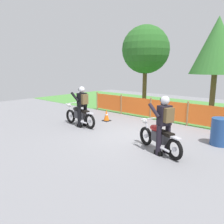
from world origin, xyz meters
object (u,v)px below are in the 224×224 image
motorcycle_trailing (159,137)px  rider_trailing (164,122)px  spare_drum (220,132)px  rider_lead (82,104)px  traffic_cone (106,115)px  motorcycle_lead (79,115)px

motorcycle_trailing → rider_trailing: bearing=-179.5°
rider_trailing → spare_drum: (0.99, 1.89, -0.51)m
rider_lead → rider_trailing: bearing=177.1°
motorcycle_trailing → rider_trailing: size_ratio=1.07×
rider_lead → traffic_cone: bearing=-89.2°
motorcycle_lead → rider_trailing: bearing=177.2°
motorcycle_lead → rider_lead: rider_lead is taller
rider_trailing → spare_drum: size_ratio=1.92×
rider_trailing → traffic_cone: (-3.94, 1.85, -0.69)m
rider_lead → traffic_cone: size_ratio=3.19×
motorcycle_lead → spare_drum: 5.40m
spare_drum → rider_trailing: bearing=-117.5°
motorcycle_trailing → rider_lead: size_ratio=1.07×
rider_trailing → spare_drum: bearing=-95.9°
rider_lead → motorcycle_lead: bearing=0.5°
rider_lead → rider_trailing: same height
spare_drum → motorcycle_trailing: bearing=-123.0°
rider_lead → spare_drum: size_ratio=1.92×
rider_lead → rider_trailing: (4.01, -0.45, 0.00)m
motorcycle_trailing → spare_drum: motorcycle_trailing is taller
rider_lead → motorcycle_trailing: bearing=177.9°
motorcycle_lead → spare_drum: bearing=-161.2°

